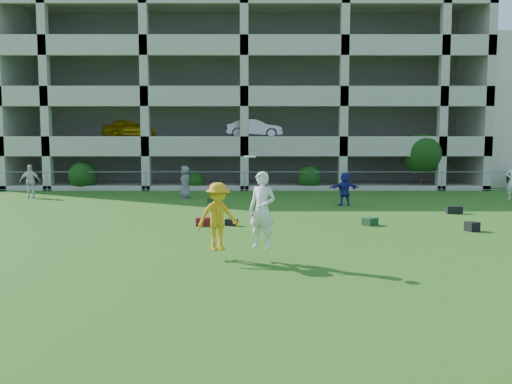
{
  "coord_description": "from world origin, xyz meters",
  "views": [
    {
      "loc": [
        0.66,
        -11.17,
        2.7
      ],
      "look_at": [
        0.68,
        3.0,
        1.4
      ],
      "focal_mm": 35.0,
      "sensor_mm": 36.0,
      "label": 1
    }
  ],
  "objects_px": {
    "bystander_d": "(345,189)",
    "bystander_c": "(185,182)",
    "frisbee_contest": "(233,214)",
    "bystander_b": "(30,181)",
    "crate_d": "(472,227)",
    "parking_garage": "(247,103)"
  },
  "relations": [
    {
      "from": "bystander_b",
      "to": "crate_d",
      "type": "relative_size",
      "value": 4.96
    },
    {
      "from": "bystander_d",
      "to": "parking_garage",
      "type": "xyz_separation_m",
      "value": [
        -4.76,
        16.19,
        5.26
      ]
    },
    {
      "from": "bystander_c",
      "to": "frisbee_contest",
      "type": "xyz_separation_m",
      "value": [
        3.1,
        -14.09,
        0.25
      ]
    },
    {
      "from": "bystander_d",
      "to": "crate_d",
      "type": "relative_size",
      "value": 4.33
    },
    {
      "from": "crate_d",
      "to": "frisbee_contest",
      "type": "xyz_separation_m",
      "value": [
        -7.46,
        -4.04,
        0.95
      ]
    },
    {
      "from": "frisbee_contest",
      "to": "bystander_c",
      "type": "bearing_deg",
      "value": 102.41
    },
    {
      "from": "crate_d",
      "to": "parking_garage",
      "type": "height_order",
      "value": "parking_garage"
    },
    {
      "from": "bystander_b",
      "to": "bystander_c",
      "type": "distance_m",
      "value": 8.2
    },
    {
      "from": "bystander_d",
      "to": "bystander_c",
      "type": "bearing_deg",
      "value": -30.9
    },
    {
      "from": "bystander_c",
      "to": "bystander_d",
      "type": "bearing_deg",
      "value": 56.78
    },
    {
      "from": "bystander_b",
      "to": "bystander_d",
      "type": "distance_m",
      "value": 16.28
    },
    {
      "from": "crate_d",
      "to": "bystander_b",
      "type": "bearing_deg",
      "value": 151.06
    },
    {
      "from": "frisbee_contest",
      "to": "bystander_b",
      "type": "bearing_deg",
      "value": 128.09
    },
    {
      "from": "bystander_c",
      "to": "frisbee_contest",
      "type": "bearing_deg",
      "value": 0.98
    },
    {
      "from": "bystander_c",
      "to": "parking_garage",
      "type": "xyz_separation_m",
      "value": [
        2.96,
        13.1,
        5.17
      ]
    },
    {
      "from": "bystander_b",
      "to": "parking_garage",
      "type": "distance_m",
      "value": 17.73
    },
    {
      "from": "parking_garage",
      "to": "frisbee_contest",
      "type": "bearing_deg",
      "value": -89.71
    },
    {
      "from": "bystander_b",
      "to": "frisbee_contest",
      "type": "relative_size",
      "value": 0.77
    },
    {
      "from": "bystander_d",
      "to": "parking_garage",
      "type": "height_order",
      "value": "parking_garage"
    },
    {
      "from": "bystander_c",
      "to": "crate_d",
      "type": "bearing_deg",
      "value": 34.99
    },
    {
      "from": "bystander_b",
      "to": "bystander_d",
      "type": "bearing_deg",
      "value": -24.21
    },
    {
      "from": "bystander_b",
      "to": "parking_garage",
      "type": "relative_size",
      "value": 0.06
    }
  ]
}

